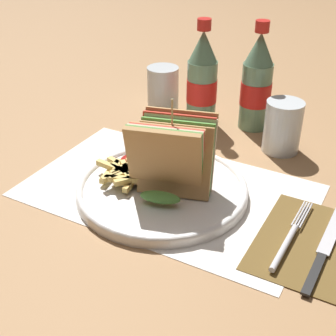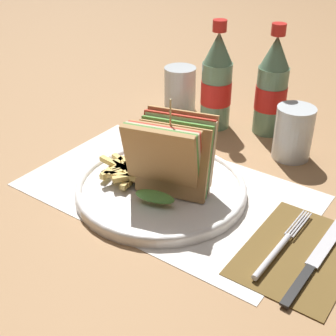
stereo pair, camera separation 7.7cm
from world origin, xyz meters
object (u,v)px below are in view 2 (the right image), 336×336
plate_main (161,188)px  club_sandwich (170,157)px  knife (316,258)px  coke_bottle_far (272,88)px  fork (278,249)px  glass_near (293,136)px  coke_bottle_near (217,83)px  glass_far (180,89)px

plate_main → club_sandwich: club_sandwich is taller
club_sandwich → knife: (0.25, -0.01, -0.07)m
coke_bottle_far → fork: bearing=-62.6°
club_sandwich → knife: size_ratio=0.73×
plate_main → knife: bearing=-2.5°
glass_near → knife: bearing=-60.4°
coke_bottle_far → glass_near: (0.08, -0.07, -0.05)m
plate_main → knife: (0.27, -0.01, -0.00)m
plate_main → glass_near: (0.13, 0.24, 0.03)m
knife → coke_bottle_far: size_ratio=0.97×
coke_bottle_near → fork: bearing=-47.2°
club_sandwich → fork: bearing=-8.0°
plate_main → glass_near: bearing=62.7°
coke_bottle_near → glass_far: (-0.11, 0.03, -0.05)m
coke_bottle_near → coke_bottle_far: 0.11m
plate_main → glass_far: size_ratio=2.83×
coke_bottle_near → coke_bottle_far: (0.10, 0.04, 0.00)m
coke_bottle_far → plate_main: bearing=-97.7°
glass_near → coke_bottle_far: bearing=138.2°
knife → glass_far: (-0.44, 0.32, 0.04)m
club_sandwich → glass_near: bearing=65.7°
plate_main → fork: plate_main is taller
glass_near → fork: bearing=-70.6°
fork → coke_bottle_far: coke_bottle_far is taller
plate_main → coke_bottle_near: (-0.06, 0.28, 0.09)m
knife → coke_bottle_far: (-0.23, 0.33, 0.09)m
coke_bottle_near → plate_main: bearing=-77.6°
plate_main → club_sandwich: (0.02, 0.00, 0.06)m
plate_main → knife: 0.27m
plate_main → coke_bottle_far: 0.33m
knife → club_sandwich: bearing=177.8°
coke_bottle_near → coke_bottle_far: bearing=21.0°
knife → coke_bottle_far: 0.41m
glass_far → coke_bottle_far: bearing=4.0°
fork → glass_far: glass_far is taller
plate_main → glass_far: bearing=119.0°
fork → club_sandwich: bearing=173.0°
fork → glass_far: bearing=140.8°
plate_main → club_sandwich: 0.07m
fork → glass_far: (-0.39, 0.33, 0.04)m
glass_near → plate_main: bearing=-117.3°
fork → coke_bottle_far: size_ratio=0.79×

